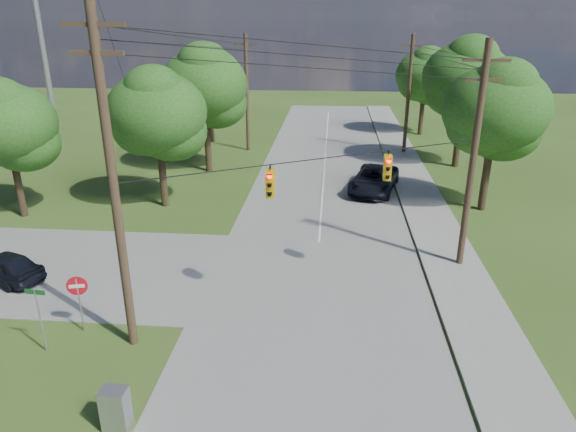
# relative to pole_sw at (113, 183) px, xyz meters

# --- Properties ---
(ground) EXTENTS (140.00, 140.00, 0.00)m
(ground) POSITION_rel_pole_sw_xyz_m (4.60, -0.40, -6.23)
(ground) COLOR #334C19
(ground) RESTS_ON ground
(main_road) EXTENTS (10.00, 100.00, 0.03)m
(main_road) POSITION_rel_pole_sw_xyz_m (6.60, 4.60, -6.21)
(main_road) COLOR gray
(main_road) RESTS_ON ground
(sidewalk_east) EXTENTS (2.60, 100.00, 0.12)m
(sidewalk_east) POSITION_rel_pole_sw_xyz_m (13.30, 4.60, -6.17)
(sidewalk_east) COLOR gray
(sidewalk_east) RESTS_ON ground
(pole_sw) EXTENTS (2.00, 0.32, 12.00)m
(pole_sw) POSITION_rel_pole_sw_xyz_m (0.00, 0.00, 0.00)
(pole_sw) COLOR #4D3927
(pole_sw) RESTS_ON ground
(pole_ne) EXTENTS (2.00, 0.32, 10.50)m
(pole_ne) POSITION_rel_pole_sw_xyz_m (13.50, 7.60, -0.76)
(pole_ne) COLOR #4D3927
(pole_ne) RESTS_ON ground
(pole_north_e) EXTENTS (2.00, 0.32, 10.00)m
(pole_north_e) POSITION_rel_pole_sw_xyz_m (13.50, 29.60, -1.10)
(pole_north_e) COLOR #4D3927
(pole_north_e) RESTS_ON ground
(pole_north_w) EXTENTS (2.00, 0.32, 10.00)m
(pole_north_w) POSITION_rel_pole_sw_xyz_m (-0.40, 29.60, -1.10)
(pole_north_w) COLOR #4D3927
(pole_north_w) RESTS_ON ground
(power_lines) EXTENTS (13.93, 29.62, 4.93)m
(power_lines) POSITION_rel_pole_sw_xyz_m (6.10, 11.14, 2.93)
(power_lines) COLOR black
(power_lines) RESTS_ON ground
(traffic_signals) EXTENTS (4.91, 3.27, 1.05)m
(traffic_signals) POSITION_rel_pole_sw_xyz_m (7.15, 4.03, -0.73)
(traffic_signals) COLOR #E1B00D
(traffic_signals) RESTS_ON ground
(tree_w_near) EXTENTS (6.00, 6.00, 8.40)m
(tree_w_near) POSITION_rel_pole_sw_xyz_m (-3.40, 14.60, -0.30)
(tree_w_near) COLOR #413320
(tree_w_near) RESTS_ON ground
(tree_w_mid) EXTENTS (6.40, 6.40, 9.22)m
(tree_w_mid) POSITION_rel_pole_sw_xyz_m (-2.40, 22.60, 0.35)
(tree_w_mid) COLOR #413320
(tree_w_mid) RESTS_ON ground
(tree_w_far) EXTENTS (6.00, 6.00, 8.73)m
(tree_w_far) POSITION_rel_pole_sw_xyz_m (-4.40, 32.60, 0.02)
(tree_w_far) COLOR #413320
(tree_w_far) RESTS_ON ground
(tree_e_near) EXTENTS (6.20, 6.20, 8.81)m
(tree_e_near) POSITION_rel_pole_sw_xyz_m (16.60, 15.60, 0.02)
(tree_e_near) COLOR #413320
(tree_e_near) RESTS_ON ground
(tree_e_mid) EXTENTS (6.60, 6.60, 9.64)m
(tree_e_mid) POSITION_rel_pole_sw_xyz_m (17.10, 25.60, 0.68)
(tree_e_mid) COLOR #413320
(tree_e_mid) RESTS_ON ground
(tree_e_far) EXTENTS (5.80, 5.80, 8.32)m
(tree_e_far) POSITION_rel_pole_sw_xyz_m (16.10, 37.60, -0.31)
(tree_e_far) COLOR #413320
(tree_e_far) RESTS_ON ground
(tree_cross_n) EXTENTS (5.60, 5.60, 7.91)m
(tree_cross_n) POSITION_rel_pole_sw_xyz_m (-11.40, 12.10, -0.63)
(tree_cross_n) COLOR #413320
(tree_cross_n) RESTS_ON ground
(car_cross_dark) EXTENTS (4.36, 2.97, 1.38)m
(car_cross_dark) POSITION_rel_pole_sw_xyz_m (-7.60, 4.16, -5.51)
(car_cross_dark) COLOR black
(car_cross_dark) RESTS_ON cross_road
(car_main_north) EXTENTS (4.13, 6.44, 1.65)m
(car_main_north) POSITION_rel_pole_sw_xyz_m (10.10, 18.66, -5.37)
(car_main_north) COLOR black
(car_main_north) RESTS_ON main_road
(control_cabinet) EXTENTS (0.78, 0.58, 1.38)m
(control_cabinet) POSITION_rel_pole_sw_xyz_m (1.10, -4.17, -5.54)
(control_cabinet) COLOR #97999D
(control_cabinet) RESTS_ON ground
(do_not_enter_sign) EXTENTS (0.76, 0.23, 2.34)m
(do_not_enter_sign) POSITION_rel_pole_sw_xyz_m (-2.19, 0.60, -4.52)
(do_not_enter_sign) COLOR #97999D
(do_not_enter_sign) RESTS_ON ground
(street_name_sign) EXTENTS (0.76, 0.09, 2.53)m
(street_name_sign) POSITION_rel_pole_sw_xyz_m (-2.97, -0.77, -4.60)
(street_name_sign) COLOR #97999D
(street_name_sign) RESTS_ON ground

